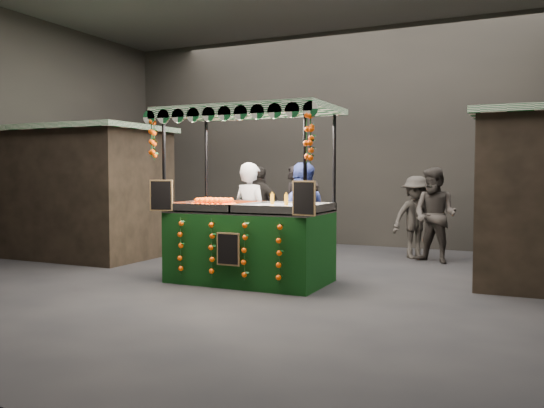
% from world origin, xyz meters
% --- Properties ---
extents(ground, '(12.00, 12.00, 0.00)m').
position_xyz_m(ground, '(0.00, 0.00, 0.00)').
color(ground, black).
rests_on(ground, ground).
extents(market_hall, '(12.10, 10.10, 5.05)m').
position_xyz_m(market_hall, '(0.00, 0.00, 3.38)').
color(market_hall, black).
rests_on(market_hall, ground).
extents(neighbour_stall_left, '(3.00, 2.20, 2.60)m').
position_xyz_m(neighbour_stall_left, '(-4.40, 1.00, 1.31)').
color(neighbour_stall_left, black).
rests_on(neighbour_stall_left, ground).
extents(juice_stall, '(2.75, 1.62, 2.66)m').
position_xyz_m(juice_stall, '(-0.19, -0.09, 0.82)').
color(juice_stall, black).
rests_on(juice_stall, ground).
extents(vendor_grey, '(0.77, 0.60, 1.86)m').
position_xyz_m(vendor_grey, '(-0.59, 0.74, 0.93)').
color(vendor_grey, gray).
rests_on(vendor_grey, ground).
extents(vendor_blue, '(1.08, 0.96, 1.85)m').
position_xyz_m(vendor_blue, '(0.23, 0.98, 0.93)').
color(vendor_blue, navy).
rests_on(vendor_blue, ground).
extents(shopper_0, '(0.61, 0.45, 1.54)m').
position_xyz_m(shopper_0, '(-0.29, 2.85, 0.77)').
color(shopper_0, '#292221').
rests_on(shopper_0, ground).
extents(shopper_1, '(1.05, 0.94, 1.78)m').
position_xyz_m(shopper_1, '(2.08, 3.07, 0.89)').
color(shopper_1, '#2D2824').
rests_on(shopper_1, ground).
extents(shopper_2, '(1.09, 0.50, 1.83)m').
position_xyz_m(shopper_2, '(-1.70, 3.37, 0.91)').
color(shopper_2, '#292521').
rests_on(shopper_2, ground).
extents(shopper_3, '(1.18, 1.16, 1.62)m').
position_xyz_m(shopper_3, '(1.66, 3.49, 0.81)').
color(shopper_3, '#2E2A26').
rests_on(shopper_3, ground).
extents(shopper_4, '(0.95, 0.75, 1.70)m').
position_xyz_m(shopper_4, '(-1.94, 3.74, 0.85)').
color(shopper_4, black).
rests_on(shopper_4, ground).
extents(shopper_6, '(0.64, 0.78, 1.85)m').
position_xyz_m(shopper_6, '(-1.27, 4.19, 0.92)').
color(shopper_6, '#292221').
rests_on(shopper_6, ground).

